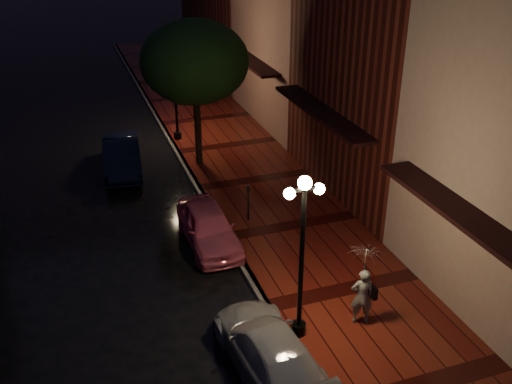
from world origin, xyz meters
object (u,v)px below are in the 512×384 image
object	(u,v)px
streetlamp_near	(302,250)
silver_car	(269,349)
navy_car	(122,155)
street_tree	(195,64)
woman_with_umbrella	(364,274)
pink_car	(208,227)
streetlamp_far	(175,86)
parking_meter	(248,199)

from	to	relation	value
streetlamp_near	silver_car	size ratio (longest dim) A/B	1.06
streetlamp_near	navy_car	xyz separation A→B (m)	(-2.79, 11.58, -1.93)
streetlamp_near	street_tree	xyz separation A→B (m)	(0.26, 10.99, 1.64)
silver_car	navy_car	bearing A→B (deg)	-86.33
woman_with_umbrella	pink_car	bearing A→B (deg)	-44.08
streetlamp_near	pink_car	xyz separation A→B (m)	(-0.95, 5.02, -1.97)
streetlamp_far	navy_car	bearing A→B (deg)	-139.07
navy_car	silver_car	world-z (taller)	navy_car
navy_car	parking_meter	xyz separation A→B (m)	(3.44, -5.73, 0.24)
streetlamp_far	pink_car	world-z (taller)	streetlamp_far
navy_car	parking_meter	distance (m)	6.69
street_tree	woman_with_umbrella	xyz separation A→B (m)	(1.39, -11.09, -2.64)
silver_car	woman_with_umbrella	size ratio (longest dim) A/B	1.84
silver_car	parking_meter	distance (m)	6.83
navy_car	streetlamp_near	bearing A→B (deg)	-70.70
street_tree	woman_with_umbrella	world-z (taller)	street_tree
pink_car	silver_car	size ratio (longest dim) A/B	0.91
streetlamp_near	street_tree	distance (m)	11.12
street_tree	pink_car	world-z (taller)	street_tree
streetlamp_far	parking_meter	xyz separation A→B (m)	(0.65, -8.15, -1.68)
pink_car	navy_car	size ratio (longest dim) A/B	0.90
parking_meter	streetlamp_far	bearing A→B (deg)	111.45
streetlamp_far	silver_car	world-z (taller)	streetlamp_far
navy_car	silver_car	distance (m)	12.45
streetlamp_near	parking_meter	xyz separation A→B (m)	(0.65, 5.85, -1.68)
parking_meter	pink_car	bearing A→B (deg)	-135.57
streetlamp_far	parking_meter	size ratio (longest dim) A/B	3.39
streetlamp_near	woman_with_umbrella	xyz separation A→B (m)	(1.65, -0.10, -0.99)
streetlamp_near	streetlamp_far	xyz separation A→B (m)	(0.00, 14.00, 0.00)
woman_with_umbrella	parking_meter	world-z (taller)	woman_with_umbrella
streetlamp_far	streetlamp_near	bearing A→B (deg)	-90.00
woman_with_umbrella	silver_car	bearing A→B (deg)	32.29
streetlamp_far	street_tree	world-z (taller)	street_tree
navy_car	parking_meter	world-z (taller)	parking_meter
navy_car	woman_with_umbrella	size ratio (longest dim) A/B	1.86
streetlamp_far	navy_car	size ratio (longest dim) A/B	1.05
streetlamp_far	navy_car	distance (m)	4.16
pink_car	street_tree	bearing A→B (deg)	78.09
pink_car	woman_with_umbrella	bearing A→B (deg)	-63.52
navy_car	parking_meter	size ratio (longest dim) A/B	3.22
pink_car	silver_car	world-z (taller)	pink_car
pink_car	parking_meter	world-z (taller)	parking_meter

